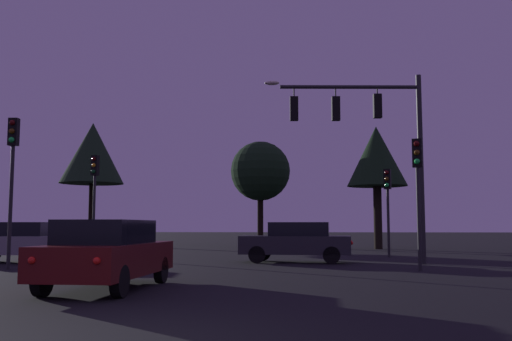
% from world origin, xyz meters
% --- Properties ---
extents(ground_plane, '(168.00, 168.00, 0.00)m').
position_xyz_m(ground_plane, '(0.00, 24.50, 0.00)').
color(ground_plane, black).
rests_on(ground_plane, ground).
extents(traffic_signal_mast_arm, '(5.85, 0.67, 7.01)m').
position_xyz_m(traffic_signal_mast_arm, '(5.21, 14.23, 4.96)').
color(traffic_signal_mast_arm, '#232326').
rests_on(traffic_signal_mast_arm, ground).
extents(traffic_light_corner_left, '(0.31, 0.36, 4.88)m').
position_xyz_m(traffic_light_corner_left, '(-6.77, 10.86, 3.43)').
color(traffic_light_corner_left, '#232326').
rests_on(traffic_light_corner_left, ground).
extents(traffic_light_corner_right, '(0.33, 0.37, 4.49)m').
position_xyz_m(traffic_light_corner_right, '(-6.47, 17.58, 3.18)').
color(traffic_light_corner_right, '#232326').
rests_on(traffic_light_corner_right, ground).
extents(traffic_light_median, '(0.36, 0.39, 3.92)m').
position_xyz_m(traffic_light_median, '(6.49, 18.76, 2.79)').
color(traffic_light_median, '#232326').
rests_on(traffic_light_median, ground).
extents(traffic_light_far_side, '(0.35, 0.38, 4.13)m').
position_xyz_m(traffic_light_far_side, '(6.22, 11.31, 2.93)').
color(traffic_light_far_side, '#232326').
rests_on(traffic_light_far_side, ground).
extents(car_nearside_lane, '(1.97, 4.52, 1.52)m').
position_xyz_m(car_nearside_lane, '(-1.78, 5.66, 0.80)').
color(car_nearside_lane, '#4C0F0F').
rests_on(car_nearside_lane, ground).
extents(car_crossing_left, '(4.46, 2.10, 1.52)m').
position_xyz_m(car_crossing_left, '(-8.07, 14.18, 0.80)').
color(car_crossing_left, gray).
rests_on(car_crossing_left, ground).
extents(car_crossing_right, '(4.34, 2.04, 1.52)m').
position_xyz_m(car_crossing_right, '(2.41, 15.02, 0.79)').
color(car_crossing_right, '#232328').
rests_on(car_crossing_right, ground).
extents(tree_behind_sign, '(4.63, 4.63, 8.97)m').
position_xyz_m(tree_behind_sign, '(-12.54, 33.63, 6.69)').
color(tree_behind_sign, black).
rests_on(tree_behind_sign, ground).
extents(tree_left_far, '(3.99, 3.99, 7.03)m').
position_xyz_m(tree_left_far, '(0.06, 30.88, 5.01)').
color(tree_left_far, black).
rests_on(tree_left_far, ground).
extents(tree_center_horizon, '(3.57, 3.57, 7.35)m').
position_xyz_m(tree_center_horizon, '(7.27, 27.26, 5.47)').
color(tree_center_horizon, black).
rests_on(tree_center_horizon, ground).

